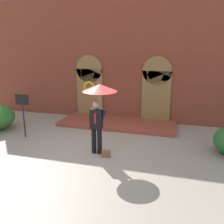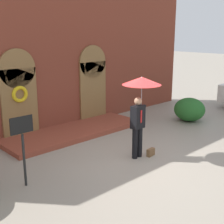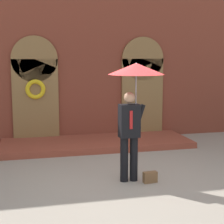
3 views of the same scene
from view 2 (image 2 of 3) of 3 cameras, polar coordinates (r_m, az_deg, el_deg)
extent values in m
plane|color=gray|center=(9.21, 4.56, -8.41)|extent=(80.00, 80.00, 0.00)
cube|color=brown|center=(11.74, -10.68, 10.52)|extent=(14.00, 0.50, 5.60)
cube|color=brown|center=(10.94, -16.52, 1.38)|extent=(1.30, 0.08, 2.40)
cylinder|color=brown|center=(10.74, -16.99, 7.62)|extent=(1.30, 0.08, 1.30)
cube|color=brown|center=(12.65, -3.50, 3.72)|extent=(1.30, 0.08, 2.40)
cylinder|color=brown|center=(12.47, -3.58, 9.14)|extent=(1.30, 0.08, 1.30)
torus|color=gold|center=(10.81, -16.49, 3.13)|extent=(0.56, 0.12, 0.56)
cube|color=brown|center=(11.32, -6.88, -3.55)|extent=(5.20, 1.80, 0.16)
cylinder|color=black|center=(9.04, 4.20, -5.78)|extent=(0.16, 0.16, 0.90)
cylinder|color=black|center=(9.18, 5.06, -5.48)|extent=(0.16, 0.16, 0.90)
cube|color=black|center=(8.87, 4.74, -0.90)|extent=(0.41, 0.26, 0.66)
cube|color=#A51919|center=(8.78, 5.37, -0.82)|extent=(0.06, 0.01, 0.36)
sphere|color=#A87A5B|center=(8.76, 4.80, 2.00)|extent=(0.22, 0.22, 0.22)
cylinder|color=black|center=(9.00, 5.70, -0.03)|extent=(0.22, 0.09, 0.46)
cylinder|color=gray|center=(8.86, 5.37, 1.87)|extent=(0.02, 0.02, 0.98)
cone|color=red|center=(8.75, 5.47, 5.70)|extent=(1.10, 1.10, 0.22)
cone|color=white|center=(8.75, 5.47, 5.80)|extent=(0.61, 0.61, 0.20)
cube|color=brown|center=(9.38, 7.09, -7.31)|extent=(0.29, 0.15, 0.22)
cylinder|color=black|center=(7.70, -15.76, -8.49)|extent=(0.06, 0.06, 1.30)
cube|color=black|center=(7.41, -16.22, -2.29)|extent=(0.56, 0.03, 0.40)
ellipsoid|color=#235B23|center=(13.11, 13.97, 0.45)|extent=(1.20, 1.27, 0.95)
camera|label=1|loc=(9.05, 58.40, 8.14)|focal=40.00mm
camera|label=3|loc=(4.60, 60.70, -6.88)|focal=60.00mm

